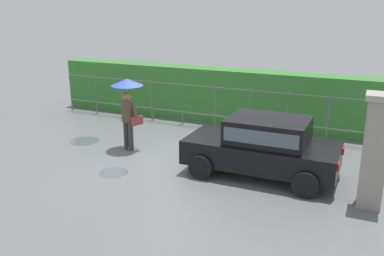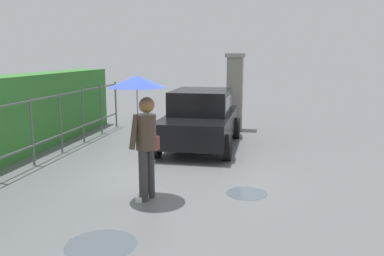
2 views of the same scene
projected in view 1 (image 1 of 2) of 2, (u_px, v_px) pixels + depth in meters
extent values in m
plane|color=slate|center=(170.00, 160.00, 11.45)|extent=(40.00, 40.00, 0.00)
cube|color=black|center=(261.00, 153.00, 10.29)|extent=(3.70, 1.64, 0.60)
cube|color=black|center=(268.00, 130.00, 10.06)|extent=(1.90, 1.44, 0.60)
cube|color=#4C5B66|center=(268.00, 129.00, 10.05)|extent=(1.75, 1.46, 0.33)
cylinder|color=black|center=(201.00, 167.00, 10.13)|extent=(0.60, 0.18, 0.60)
cylinder|color=black|center=(225.00, 146.00, 11.60)|extent=(0.60, 0.18, 0.60)
cylinder|color=black|center=(306.00, 185.00, 9.15)|extent=(0.60, 0.18, 0.60)
cylinder|color=black|center=(317.00, 160.00, 10.61)|extent=(0.60, 0.18, 0.60)
cube|color=red|center=(338.00, 166.00, 9.04)|extent=(0.06, 0.20, 0.16)
cube|color=red|center=(343.00, 151.00, 10.00)|extent=(0.06, 0.20, 0.16)
cylinder|color=#333333|center=(126.00, 135.00, 12.18)|extent=(0.15, 0.15, 0.86)
cylinder|color=#333333|center=(131.00, 136.00, 12.05)|extent=(0.15, 0.15, 0.86)
cube|color=white|center=(128.00, 147.00, 12.33)|extent=(0.26, 0.10, 0.08)
cube|color=white|center=(133.00, 148.00, 12.21)|extent=(0.26, 0.10, 0.08)
cylinder|color=#473828|center=(127.00, 112.00, 11.91)|extent=(0.34, 0.34, 0.58)
sphere|color=#DBAD89|center=(127.00, 97.00, 11.78)|extent=(0.22, 0.22, 0.22)
sphere|color=olive|center=(126.00, 96.00, 11.76)|extent=(0.25, 0.25, 0.25)
cylinder|color=#473828|center=(125.00, 109.00, 12.09)|extent=(0.24, 0.15, 0.56)
cylinder|color=#473828|center=(135.00, 111.00, 11.82)|extent=(0.24, 0.15, 0.56)
cylinder|color=#B2B2B7|center=(128.00, 99.00, 11.93)|extent=(0.02, 0.02, 0.77)
cone|color=blue|center=(127.00, 82.00, 11.79)|extent=(0.91, 0.91, 0.19)
cube|color=maroon|center=(137.00, 120.00, 11.90)|extent=(0.25, 0.37, 0.24)
cube|color=gray|center=(375.00, 155.00, 8.54)|extent=(0.48, 0.48, 2.30)
cube|color=#9E998E|center=(382.00, 97.00, 8.19)|extent=(0.60, 0.60, 0.12)
cylinder|color=#59605B|center=(71.00, 92.00, 16.47)|extent=(0.05, 0.05, 1.50)
cylinder|color=#59605B|center=(96.00, 95.00, 15.99)|extent=(0.05, 0.05, 1.50)
cylinder|color=#59605B|center=(123.00, 97.00, 15.51)|extent=(0.05, 0.05, 1.50)
cylinder|color=#59605B|center=(152.00, 100.00, 15.03)|extent=(0.05, 0.05, 1.50)
cylinder|color=#59605B|center=(182.00, 104.00, 14.55)|extent=(0.05, 0.05, 1.50)
cylinder|color=#59605B|center=(215.00, 107.00, 14.07)|extent=(0.05, 0.05, 1.50)
cylinder|color=#59605B|center=(250.00, 111.00, 13.59)|extent=(0.05, 0.05, 1.50)
cylinder|color=#59605B|center=(287.00, 115.00, 13.11)|extent=(0.05, 0.05, 1.50)
cylinder|color=#59605B|center=(328.00, 119.00, 12.63)|extent=(0.05, 0.05, 1.50)
cylinder|color=#59605B|center=(371.00, 124.00, 12.15)|extent=(0.05, 0.05, 1.50)
cube|color=#59605B|center=(198.00, 86.00, 14.12)|extent=(10.99, 0.03, 0.04)
cube|color=#59605B|center=(198.00, 114.00, 14.40)|extent=(10.99, 0.03, 0.04)
cube|color=#387F33|center=(209.00, 94.00, 15.12)|extent=(11.99, 0.90, 1.90)
cylinder|color=#4C545B|center=(114.00, 172.00, 10.58)|extent=(0.73, 0.73, 0.00)
cylinder|color=#4C545B|center=(84.00, 141.00, 12.99)|extent=(0.92, 0.92, 0.00)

